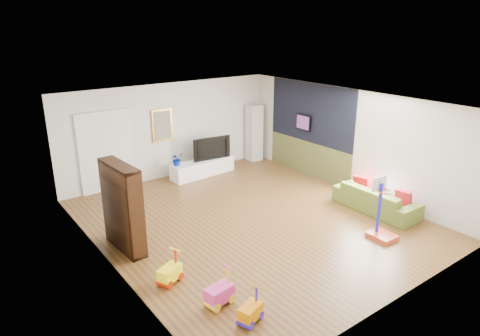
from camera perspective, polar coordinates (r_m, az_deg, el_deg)
floor at (r=9.87m, az=1.40°, el=-6.93°), size 6.50×7.50×0.00m
ceiling at (r=9.02m, az=1.54°, el=8.67°), size 6.50×7.50×0.00m
wall_back at (r=12.41m, az=-9.32°, el=4.94°), size 6.50×0.00×2.70m
wall_front at (r=7.03m, az=20.84°, el=-7.36°), size 6.50×0.00×2.70m
wall_left at (r=7.90m, az=-17.47°, el=-4.01°), size 0.00×7.50×2.70m
wall_right at (r=11.57m, az=14.26°, el=3.57°), size 0.00×7.50×2.70m
navy_accent at (r=12.34m, az=9.38°, el=7.25°), size 0.01×3.20×1.70m
olive_wainscot at (r=12.68m, az=9.06°, el=1.27°), size 0.01×3.20×1.00m
doorway at (r=11.73m, az=-17.38°, el=1.97°), size 1.45×0.06×2.10m
painting_back at (r=12.22m, az=-10.33°, el=5.63°), size 0.62×0.06×0.92m
artwork_right at (r=12.50m, az=8.44°, el=6.04°), size 0.04×0.56×0.46m
media_console at (r=12.60m, az=-4.99°, el=0.04°), size 2.01×0.62×0.46m
tall_cabinet at (r=13.80m, az=1.87°, el=4.73°), size 0.45×0.45×1.81m
bookshelf at (r=8.65m, az=-15.39°, el=-5.09°), size 0.39×1.24×1.78m
sofa at (r=10.71m, az=17.70°, el=-3.98°), size 0.82×2.06×0.60m
basketball_hoop at (r=9.30m, az=18.80°, el=-5.24°), size 0.48×0.57×1.32m
ride_on_yellow at (r=7.67m, az=-9.40°, el=-13.04°), size 0.50×0.41×0.57m
ride_on_orange at (r=6.74m, az=1.39°, el=-18.01°), size 0.46×0.36×0.53m
ride_on_pink at (r=7.07m, az=-2.80°, el=-15.68°), size 0.49×0.35×0.61m
child at (r=10.73m, az=-13.74°, el=-2.63°), size 0.35×0.24×0.92m
tv at (r=12.59m, az=-4.00°, el=2.76°), size 1.18×0.28×0.67m
vase_plant at (r=12.11m, az=-8.44°, el=1.21°), size 0.38×0.34×0.38m
pillow_left at (r=10.55m, az=20.95°, el=-3.70°), size 0.14×0.38×0.38m
pillow_center at (r=10.78m, az=18.21°, el=-2.89°), size 0.19×0.37×0.35m
pillow_right at (r=11.14m, az=15.83°, el=-1.93°), size 0.20×0.39×0.38m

